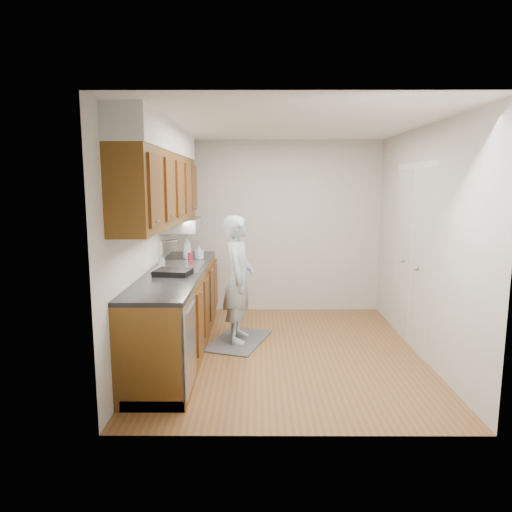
{
  "coord_description": "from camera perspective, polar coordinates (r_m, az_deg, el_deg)",
  "views": [
    {
      "loc": [
        -0.31,
        -4.93,
        1.88
      ],
      "look_at": [
        -0.32,
        0.25,
        1.06
      ],
      "focal_mm": 32.0,
      "sensor_mm": 36.0,
      "label": 1
    }
  ],
  "objects": [
    {
      "name": "dish_rack",
      "position": [
        4.83,
        -10.33,
        -2.0
      ],
      "size": [
        0.4,
        0.35,
        0.06
      ],
      "primitive_type": "cube",
      "rotation": [
        0.0,
        0.0,
        -0.16
      ],
      "color": "black",
      "rests_on": "counter"
    },
    {
      "name": "wall_left",
      "position": [
        5.11,
        -13.35,
        1.7
      ],
      "size": [
        0.02,
        3.5,
        2.5
      ],
      "primitive_type": "cube",
      "color": "beige",
      "rests_on": "floor"
    },
    {
      "name": "soap_bottle_a",
      "position": [
        5.82,
        -8.6,
        1.09
      ],
      "size": [
        0.14,
        0.14,
        0.29
      ],
      "primitive_type": "imported",
      "rotation": [
        0.0,
        0.0,
        0.24
      ],
      "color": "silver",
      "rests_on": "counter"
    },
    {
      "name": "soda_can",
      "position": [
        5.58,
        -8.21,
        -0.17
      ],
      "size": [
        0.08,
        0.08,
        0.12
      ],
      "primitive_type": "cylinder",
      "rotation": [
        0.0,
        0.0,
        0.33
      ],
      "color": "maroon",
      "rests_on": "counter"
    },
    {
      "name": "wall_back",
      "position": [
        6.72,
        2.77,
        3.64
      ],
      "size": [
        3.0,
        0.02,
        2.5
      ],
      "primitive_type": "cube",
      "color": "beige",
      "rests_on": "floor"
    },
    {
      "name": "wall_right",
      "position": [
        5.29,
        20.13,
        1.63
      ],
      "size": [
        0.02,
        3.5,
        2.5
      ],
      "primitive_type": "cube",
      "color": "beige",
      "rests_on": "floor"
    },
    {
      "name": "floor_mat",
      "position": [
        5.6,
        -2.17,
        -10.51
      ],
      "size": [
        0.83,
        1.08,
        0.02
      ],
      "primitive_type": "cube",
      "rotation": [
        0.0,
        0.0,
        -0.32
      ],
      "color": "slate",
      "rests_on": "floor"
    },
    {
      "name": "upper_cabinets",
      "position": [
        5.08,
        -11.65,
        9.61
      ],
      "size": [
        0.47,
        2.8,
        1.21
      ],
      "color": "brown",
      "rests_on": "wall_left"
    },
    {
      "name": "counter",
      "position": [
        5.2,
        -9.81,
        -6.63
      ],
      "size": [
        0.64,
        2.8,
        1.3
      ],
      "color": "brown",
      "rests_on": "floor"
    },
    {
      "name": "person",
      "position": [
        5.37,
        -2.22,
        -1.84
      ],
      "size": [
        0.44,
        0.63,
        1.7
      ],
      "primitive_type": "imported",
      "rotation": [
        0.0,
        0.0,
        1.5
      ],
      "color": "#A0B5C2",
      "rests_on": "floor_mat"
    },
    {
      "name": "closet_door",
      "position": [
        5.6,
        18.85,
        -0.26
      ],
      "size": [
        0.02,
        1.22,
        2.05
      ],
      "primitive_type": "cube",
      "color": "white",
      "rests_on": "wall_right"
    },
    {
      "name": "floor",
      "position": [
        5.29,
        3.54,
        -11.83
      ],
      "size": [
        3.5,
        3.5,
        0.0
      ],
      "primitive_type": "plane",
      "color": "brown",
      "rests_on": "ground"
    },
    {
      "name": "ceiling",
      "position": [
        4.98,
        3.83,
        16.15
      ],
      "size": [
        3.5,
        3.5,
        0.0
      ],
      "primitive_type": "plane",
      "rotation": [
        3.14,
        0.0,
        0.0
      ],
      "color": "white",
      "rests_on": "wall_left"
    },
    {
      "name": "soap_bottle_b",
      "position": [
        5.8,
        -7.1,
        0.49
      ],
      "size": [
        0.11,
        0.11,
        0.17
      ],
      "primitive_type": "imported",
      "rotation": [
        0.0,
        0.0,
        -0.81
      ],
      "color": "silver",
      "rests_on": "counter"
    }
  ]
}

